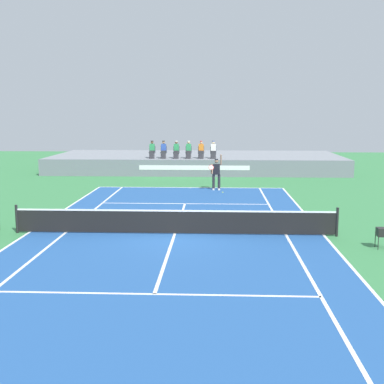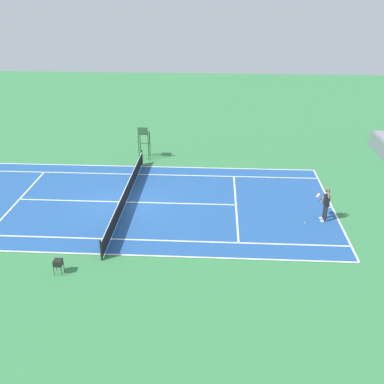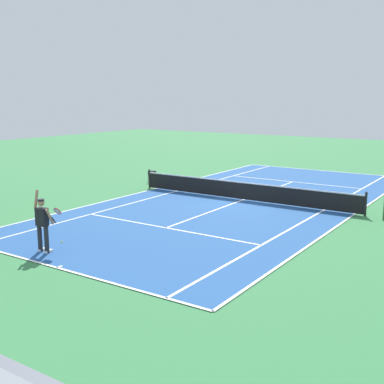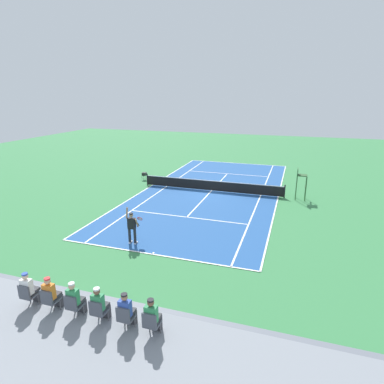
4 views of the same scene
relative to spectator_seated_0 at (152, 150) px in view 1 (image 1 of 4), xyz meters
name	(u,v)px [view 1 (image 1 of 4)]	position (x,y,z in m)	size (l,w,h in m)	color
ground_plane	(175,235)	(3.10, -18.44, -1.79)	(80.00, 80.00, 0.00)	#387F47
court	(175,234)	(3.10, -18.44, -1.78)	(11.08, 23.88, 0.03)	#235193
net	(175,221)	(3.10, -18.44, -1.27)	(11.98, 0.10, 1.07)	black
barrier_wall	(194,168)	(3.10, -1.14, -1.20)	(22.06, 0.25, 1.18)	slate
bleacher_platform	(197,162)	(3.10, 3.48, -1.20)	(22.06, 9.00, 1.18)	gray
spectator_seated_0	(152,150)	(0.00, 0.00, 0.00)	(0.44, 0.60, 1.27)	#474C56
spectator_seated_1	(164,150)	(0.83, 0.00, 0.00)	(0.44, 0.60, 1.27)	#474C56
spectator_seated_2	(176,150)	(1.75, 0.00, 0.00)	(0.44, 0.60, 1.27)	#474C56
spectator_seated_3	(189,150)	(2.64, 0.00, 0.00)	(0.44, 0.60, 1.27)	#474C56
spectator_seated_4	(201,150)	(3.54, 0.00, 0.00)	(0.44, 0.60, 1.27)	#474C56
spectator_seated_5	(213,150)	(4.42, 0.00, 0.00)	(0.44, 0.60, 1.27)	#474C56
tennis_player	(216,173)	(4.63, -7.36, -0.79)	(0.76, 0.63, 2.08)	#232328
tennis_ball	(223,192)	(5.00, -8.43, -1.75)	(0.07, 0.07, 0.07)	#D1E533
ball_hopper	(382,232)	(10.15, -20.08, -1.22)	(0.36, 0.36, 0.70)	black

